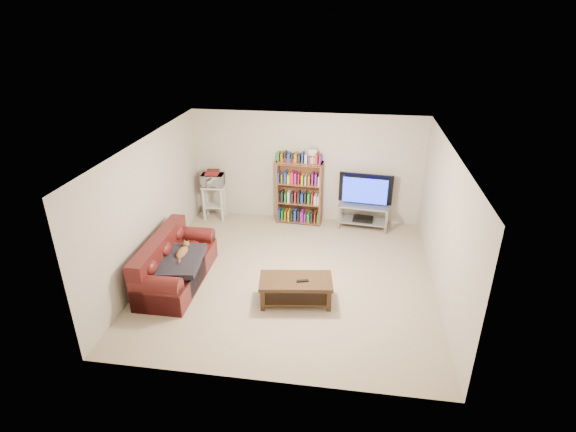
% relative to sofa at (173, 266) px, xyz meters
% --- Properties ---
extents(floor, '(5.00, 5.00, 0.00)m').
position_rel_sofa_xyz_m(floor, '(1.99, 0.45, -0.30)').
color(floor, '#C2AF90').
rests_on(floor, ground).
extents(ceiling, '(5.00, 5.00, 0.00)m').
position_rel_sofa_xyz_m(ceiling, '(1.99, 0.45, 2.10)').
color(ceiling, white).
rests_on(ceiling, ground).
extents(wall_back, '(5.00, 0.00, 5.00)m').
position_rel_sofa_xyz_m(wall_back, '(1.99, 2.95, 0.90)').
color(wall_back, beige).
rests_on(wall_back, ground).
extents(wall_front, '(5.00, 0.00, 5.00)m').
position_rel_sofa_xyz_m(wall_front, '(1.99, -2.05, 0.90)').
color(wall_front, beige).
rests_on(wall_front, ground).
extents(wall_left, '(0.00, 5.00, 5.00)m').
position_rel_sofa_xyz_m(wall_left, '(-0.51, 0.45, 0.90)').
color(wall_left, beige).
rests_on(wall_left, ground).
extents(wall_right, '(0.00, 5.00, 5.00)m').
position_rel_sofa_xyz_m(wall_right, '(4.49, 0.45, 0.90)').
color(wall_right, beige).
rests_on(wall_right, ground).
extents(sofa, '(0.86, 1.95, 0.83)m').
position_rel_sofa_xyz_m(sofa, '(0.00, 0.00, 0.00)').
color(sofa, '#4F1514').
rests_on(sofa, floor).
extents(blanket, '(0.84, 1.04, 0.18)m').
position_rel_sofa_xyz_m(blanket, '(0.18, -0.13, 0.20)').
color(blanket, black).
rests_on(blanket, sofa).
extents(cat, '(0.21, 0.53, 0.16)m').
position_rel_sofa_xyz_m(cat, '(0.18, 0.04, 0.26)').
color(cat, brown).
rests_on(cat, sofa).
extents(coffee_table, '(1.23, 0.73, 0.42)m').
position_rel_sofa_xyz_m(coffee_table, '(2.18, -0.29, -0.00)').
color(coffee_table, '#342212').
rests_on(coffee_table, floor).
extents(remote, '(0.20, 0.10, 0.02)m').
position_rel_sofa_xyz_m(remote, '(2.29, -0.33, 0.14)').
color(remote, black).
rests_on(remote, coffee_table).
extents(tv_stand, '(1.10, 0.58, 0.53)m').
position_rel_sofa_xyz_m(tv_stand, '(3.27, 2.66, 0.06)').
color(tv_stand, '#999EA3').
rests_on(tv_stand, floor).
extents(television, '(1.15, 0.27, 0.66)m').
position_rel_sofa_xyz_m(television, '(3.27, 2.66, 0.56)').
color(television, black).
rests_on(television, tv_stand).
extents(dvd_player, '(0.45, 0.34, 0.06)m').
position_rel_sofa_xyz_m(dvd_player, '(3.27, 2.66, -0.11)').
color(dvd_player, black).
rests_on(dvd_player, tv_stand).
extents(bookshelf, '(1.00, 0.37, 1.42)m').
position_rel_sofa_xyz_m(bookshelf, '(1.87, 2.69, 0.43)').
color(bookshelf, brown).
rests_on(bookshelf, floor).
extents(shelf_clutter, '(0.73, 0.24, 0.28)m').
position_rel_sofa_xyz_m(shelf_clutter, '(1.96, 2.69, 1.22)').
color(shelf_clutter, silver).
rests_on(shelf_clutter, bookshelf).
extents(microwave_stand, '(0.51, 0.39, 0.78)m').
position_rel_sofa_xyz_m(microwave_stand, '(-0.05, 2.64, 0.20)').
color(microwave_stand, silver).
rests_on(microwave_stand, floor).
extents(microwave, '(0.50, 0.36, 0.27)m').
position_rel_sofa_xyz_m(microwave, '(-0.05, 2.64, 0.62)').
color(microwave, silver).
rests_on(microwave, microwave_stand).
extents(game_boxes, '(0.30, 0.27, 0.05)m').
position_rel_sofa_xyz_m(game_boxes, '(-0.05, 2.64, 0.78)').
color(game_boxes, maroon).
rests_on(game_boxes, microwave).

